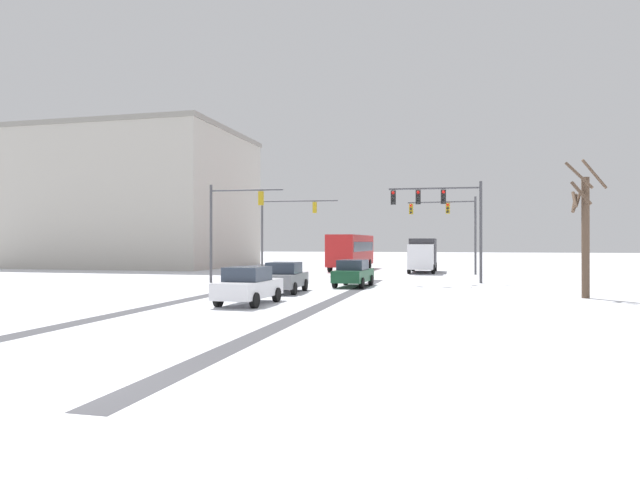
{
  "coord_description": "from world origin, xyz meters",
  "views": [
    {
      "loc": [
        7.34,
        -9.04,
        2.65
      ],
      "look_at": [
        0.0,
        20.66,
        2.8
      ],
      "focal_mm": 31.66,
      "sensor_mm": 36.0,
      "label": 1
    }
  ],
  "objects_px": {
    "traffic_signal_near_left": "(230,217)",
    "car_grey_second": "(285,277)",
    "car_dark_green_lead": "(353,273)",
    "office_building_far_left_block": "(133,200)",
    "car_white_third": "(248,285)",
    "bus_oncoming": "(351,250)",
    "traffic_signal_far_left": "(283,221)",
    "box_truck_delivery": "(423,254)",
    "traffic_signal_far_right": "(451,219)",
    "traffic_signal_near_right": "(443,209)",
    "bare_tree_sidewalk_mid": "(584,228)"
  },
  "relations": [
    {
      "from": "car_white_third",
      "to": "bus_oncoming",
      "type": "height_order",
      "value": "bus_oncoming"
    },
    {
      "from": "traffic_signal_far_right",
      "to": "car_grey_second",
      "type": "bearing_deg",
      "value": -112.66
    },
    {
      "from": "traffic_signal_near_left",
      "to": "traffic_signal_near_right",
      "type": "distance_m",
      "value": 13.82
    },
    {
      "from": "car_dark_green_lead",
      "to": "box_truck_delivery",
      "type": "height_order",
      "value": "box_truck_delivery"
    },
    {
      "from": "bus_oncoming",
      "to": "box_truck_delivery",
      "type": "relative_size",
      "value": 1.49
    },
    {
      "from": "traffic_signal_near_left",
      "to": "car_grey_second",
      "type": "height_order",
      "value": "traffic_signal_near_left"
    },
    {
      "from": "bare_tree_sidewalk_mid",
      "to": "traffic_signal_near_right",
      "type": "bearing_deg",
      "value": 133.2
    },
    {
      "from": "box_truck_delivery",
      "to": "office_building_far_left_block",
      "type": "distance_m",
      "value": 33.71
    },
    {
      "from": "bare_tree_sidewalk_mid",
      "to": "office_building_far_left_block",
      "type": "height_order",
      "value": "office_building_far_left_block"
    },
    {
      "from": "car_white_third",
      "to": "bare_tree_sidewalk_mid",
      "type": "height_order",
      "value": "bare_tree_sidewalk_mid"
    },
    {
      "from": "traffic_signal_near_left",
      "to": "traffic_signal_far_right",
      "type": "bearing_deg",
      "value": 45.03
    },
    {
      "from": "bare_tree_sidewalk_mid",
      "to": "car_white_third",
      "type": "bearing_deg",
      "value": -156.38
    },
    {
      "from": "office_building_far_left_block",
      "to": "traffic_signal_near_left",
      "type": "bearing_deg",
      "value": -46.32
    },
    {
      "from": "traffic_signal_near_right",
      "to": "bus_oncoming",
      "type": "xyz_separation_m",
      "value": [
        -9.14,
        17.13,
        -2.79
      ]
    },
    {
      "from": "traffic_signal_near_left",
      "to": "office_building_far_left_block",
      "type": "height_order",
      "value": "office_building_far_left_block"
    },
    {
      "from": "traffic_signal_far_left",
      "to": "car_white_third",
      "type": "height_order",
      "value": "traffic_signal_far_left"
    },
    {
      "from": "traffic_signal_far_left",
      "to": "car_dark_green_lead",
      "type": "relative_size",
      "value": 1.55
    },
    {
      "from": "office_building_far_left_block",
      "to": "car_dark_green_lead",
      "type": "bearing_deg",
      "value": -38.18
    },
    {
      "from": "traffic_signal_near_left",
      "to": "bus_oncoming",
      "type": "relative_size",
      "value": 0.59
    },
    {
      "from": "traffic_signal_near_left",
      "to": "car_grey_second",
      "type": "bearing_deg",
      "value": -46.69
    },
    {
      "from": "traffic_signal_far_left",
      "to": "box_truck_delivery",
      "type": "relative_size",
      "value": 0.88
    },
    {
      "from": "car_grey_second",
      "to": "traffic_signal_near_right",
      "type": "bearing_deg",
      "value": 44.05
    },
    {
      "from": "bus_oncoming",
      "to": "bare_tree_sidewalk_mid",
      "type": "xyz_separation_m",
      "value": [
        15.93,
        -24.36,
        1.37
      ]
    },
    {
      "from": "bus_oncoming",
      "to": "car_dark_green_lead",
      "type": "bearing_deg",
      "value": -78.97
    },
    {
      "from": "box_truck_delivery",
      "to": "office_building_far_left_block",
      "type": "height_order",
      "value": "office_building_far_left_block"
    },
    {
      "from": "car_dark_green_lead",
      "to": "traffic_signal_near_right",
      "type": "bearing_deg",
      "value": 29.0
    },
    {
      "from": "car_white_third",
      "to": "traffic_signal_far_left",
      "type": "bearing_deg",
      "value": 103.85
    },
    {
      "from": "traffic_signal_far_right",
      "to": "traffic_signal_near_left",
      "type": "bearing_deg",
      "value": -134.97
    },
    {
      "from": "car_white_third",
      "to": "bare_tree_sidewalk_mid",
      "type": "distance_m",
      "value": 16.16
    },
    {
      "from": "traffic_signal_far_right",
      "to": "traffic_signal_far_left",
      "type": "relative_size",
      "value": 1.0
    },
    {
      "from": "traffic_signal_near_right",
      "to": "car_white_third",
      "type": "height_order",
      "value": "traffic_signal_near_right"
    },
    {
      "from": "traffic_signal_near_right",
      "to": "car_white_third",
      "type": "bearing_deg",
      "value": -119.92
    },
    {
      "from": "bus_oncoming",
      "to": "bare_tree_sidewalk_mid",
      "type": "height_order",
      "value": "bare_tree_sidewalk_mid"
    },
    {
      "from": "traffic_signal_near_left",
      "to": "car_grey_second",
      "type": "distance_m",
      "value": 8.99
    },
    {
      "from": "traffic_signal_far_right",
      "to": "traffic_signal_far_left",
      "type": "height_order",
      "value": "same"
    },
    {
      "from": "bare_tree_sidewalk_mid",
      "to": "office_building_far_left_block",
      "type": "relative_size",
      "value": 0.27
    },
    {
      "from": "traffic_signal_near_left",
      "to": "car_white_third",
      "type": "height_order",
      "value": "traffic_signal_near_left"
    },
    {
      "from": "traffic_signal_far_left",
      "to": "car_grey_second",
      "type": "height_order",
      "value": "traffic_signal_far_left"
    },
    {
      "from": "car_dark_green_lead",
      "to": "bare_tree_sidewalk_mid",
      "type": "distance_m",
      "value": 13.03
    },
    {
      "from": "traffic_signal_far_right",
      "to": "car_dark_green_lead",
      "type": "relative_size",
      "value": 1.55
    },
    {
      "from": "car_grey_second",
      "to": "office_building_far_left_block",
      "type": "xyz_separation_m",
      "value": [
        -26.81,
        28.15,
        6.64
      ]
    },
    {
      "from": "traffic_signal_near_left",
      "to": "traffic_signal_far_left",
      "type": "relative_size",
      "value": 1.0
    },
    {
      "from": "bus_oncoming",
      "to": "box_truck_delivery",
      "type": "bearing_deg",
      "value": -21.16
    },
    {
      "from": "car_white_third",
      "to": "bus_oncoming",
      "type": "distance_m",
      "value": 30.8
    },
    {
      "from": "traffic_signal_far_right",
      "to": "box_truck_delivery",
      "type": "bearing_deg",
      "value": 139.53
    },
    {
      "from": "car_grey_second",
      "to": "bus_oncoming",
      "type": "height_order",
      "value": "bus_oncoming"
    },
    {
      "from": "car_white_third",
      "to": "car_dark_green_lead",
      "type": "bearing_deg",
      "value": 76.38
    },
    {
      "from": "car_white_third",
      "to": "bus_oncoming",
      "type": "xyz_separation_m",
      "value": [
        -1.31,
        30.75,
        1.18
      ]
    },
    {
      "from": "car_dark_green_lead",
      "to": "office_building_far_left_block",
      "type": "xyz_separation_m",
      "value": [
        -29.61,
        23.28,
        6.64
      ]
    },
    {
      "from": "traffic_signal_near_right",
      "to": "box_truck_delivery",
      "type": "relative_size",
      "value": 0.88
    }
  ]
}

